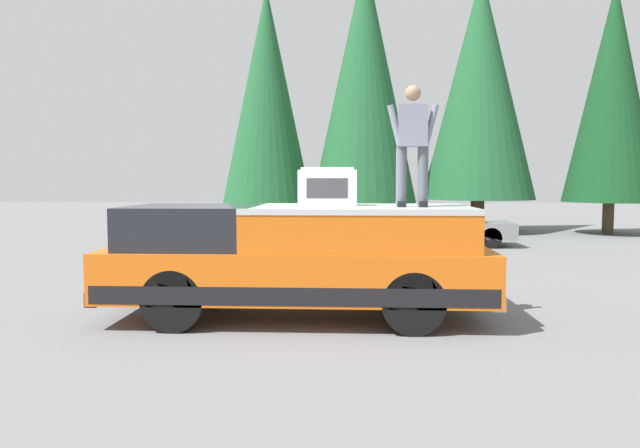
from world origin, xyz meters
name	(u,v)px	position (x,y,z in m)	size (l,w,h in m)	color
ground_plane	(304,316)	(0.00, 0.00, 0.00)	(90.00, 90.00, 0.00)	slate
pickup_truck	(298,259)	(-0.11, 0.07, 0.87)	(2.01, 5.54, 1.65)	orange
compressor_unit	(328,187)	(0.05, -0.35, 1.93)	(0.65, 0.84, 0.56)	silver
person_on_truck_bed	(412,142)	(-0.31, -1.55, 2.55)	(0.29, 0.72, 1.69)	#4C515B
parked_car_grey	(445,227)	(9.74, -3.61, 0.58)	(1.64, 4.10, 1.16)	gray
conifer_far_left	(613,93)	(14.10, -10.40, 5.27)	(3.37, 3.37, 9.35)	#4C3826
conifer_left	(480,86)	(14.91, -5.70, 5.65)	(4.36, 4.36, 10.05)	#4C3826
conifer_center_left	(364,81)	(14.36, -1.22, 5.82)	(4.04, 4.04, 10.50)	#4C3826
conifer_center_right	(267,96)	(14.37, 2.55, 5.27)	(3.47, 3.47, 9.44)	#4C3826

